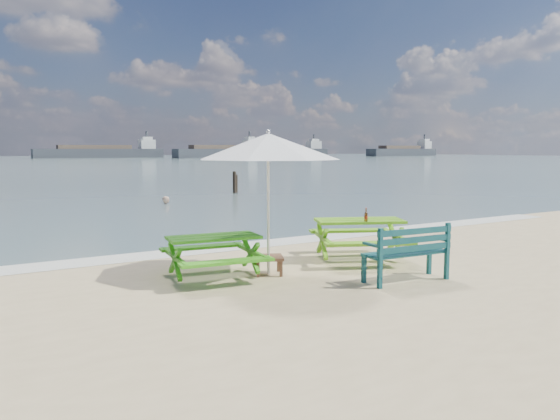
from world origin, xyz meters
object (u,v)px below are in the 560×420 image
patio_umbrella (268,146)px  swimmer (166,216)px  picnic_table_left (214,258)px  beer_bottle (366,217)px  picnic_table_right (359,240)px  park_bench (406,264)px  side_table (268,265)px

patio_umbrella → swimmer: 13.63m
picnic_table_left → beer_bottle: 3.17m
picnic_table_right → patio_umbrella: patio_umbrella is taller
park_bench → side_table: 2.42m
patio_umbrella → side_table: bearing=-90.0°
side_table → picnic_table_left: bearing=166.3°
picnic_table_right → beer_bottle: 0.62m
picnic_table_right → side_table: bearing=-176.4°
side_table → swimmer: (2.70, 13.06, -0.68)m
beer_bottle → patio_umbrella: bearing=175.4°
park_bench → picnic_table_right: bearing=75.7°
side_table → patio_umbrella: bearing=90.0°
picnic_table_left → patio_umbrella: size_ratio=0.57×
park_bench → beer_bottle: 1.65m
patio_umbrella → picnic_table_right: bearing=3.6°
side_table → beer_bottle: (2.13, -0.17, 0.75)m
picnic_table_right → side_table: picnic_table_right is taller
park_bench → swimmer: bearing=86.4°
side_table → swimmer: size_ratio=0.41×
picnic_table_left → picnic_table_right: 3.19m
side_table → swimmer: side_table is taller
side_table → beer_bottle: size_ratio=2.55×
picnic_table_right → patio_umbrella: bearing=-176.4°
park_bench → patio_umbrella: bearing=136.9°
park_bench → swimmer: park_bench is taller
picnic_table_left → beer_bottle: beer_bottle is taller
picnic_table_left → side_table: 1.01m
beer_bottle → swimmer: bearing=87.5°
park_bench → swimmer: (0.93, 14.72, -0.80)m
picnic_table_right → beer_bottle: (-0.10, -0.31, 0.52)m
patio_umbrella → beer_bottle: 2.54m
side_table → beer_bottle: beer_bottle is taller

